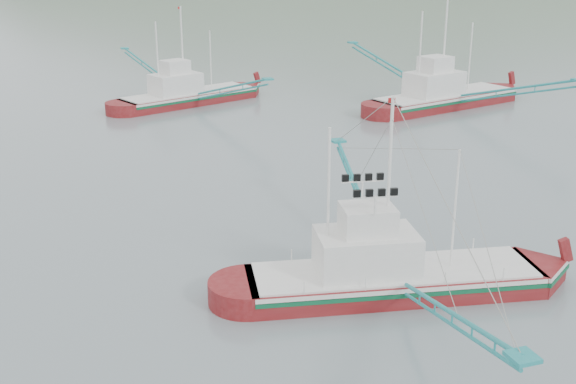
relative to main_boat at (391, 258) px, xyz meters
name	(u,v)px	position (x,y,z in m)	size (l,w,h in m)	color
ground	(331,296)	(-2.77, 0.53, -1.75)	(1200.00, 1200.00, 0.00)	slate
main_boat	(391,258)	(0.00, 0.00, 0.00)	(14.14, 24.59, 10.05)	maroon
bg_boat_right	(445,85)	(23.83, 35.10, 0.47)	(16.85, 28.92, 11.94)	maroon
bg_boat_far	(187,84)	(-0.17, 45.08, 0.35)	(14.84, 25.13, 10.57)	maroon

